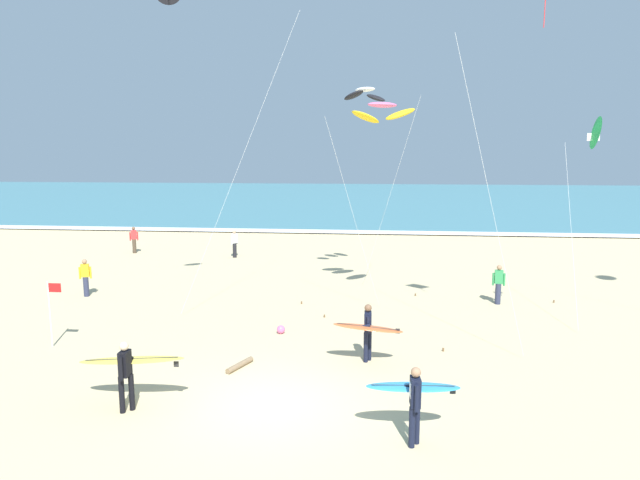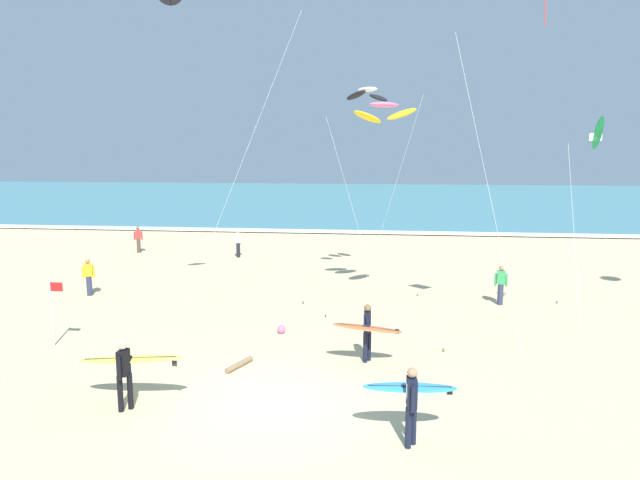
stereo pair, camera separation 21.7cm
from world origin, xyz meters
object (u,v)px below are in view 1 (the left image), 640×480
Objects in this scene: surfer_lead at (368,328)px; kite_arc_ivory_far at (365,95)px; surfer_trailing at (128,366)px; bystander_yellow_top at (85,277)px; beach_ball at (281,329)px; bystander_white_top at (235,243)px; lifeguard_flag at (51,307)px; kite_delta_emerald_mid at (593,134)px; surfer_third at (414,395)px; bystander_green_top at (498,284)px; driftwood_log at (240,365)px; kite_arc_rose_low at (382,112)px; bystander_red_top at (134,240)px.

surfer_lead is 0.23× the size of kite_arc_ivory_far.
bystander_yellow_top is at bearing 123.12° from surfer_trailing.
surfer_trailing reaches higher than beach_ball.
bystander_white_top is 15.02m from lifeguard_flag.
beach_ball is at bearing 64.99° from surfer_trailing.
kite_delta_emerald_mid is 11.89m from beach_ball.
bystander_green_top is (4.07, 11.02, -0.23)m from surfer_third.
surfer_third reaches higher than beach_ball.
surfer_third is (1.02, -4.27, 0.00)m from surfer_lead.
surfer_trailing is 3.47m from driftwood_log.
kite_arc_rose_low reaches higher than surfer_lead.
kite_arc_ivory_far reaches higher than surfer_trailing.
beach_ball is (-3.29, -3.51, -7.32)m from kite_arc_rose_low.
bystander_green_top is at bearing 11.02° from kite_arc_rose_low.
kite_arc_rose_low is at bearing -2.02° from bystander_yellow_top.
kite_delta_emerald_mid is 7.15m from kite_arc_rose_low.
kite_arc_rose_low is (0.36, 5.83, 6.42)m from surfer_lead.
kite_delta_emerald_mid is (5.99, 7.61, 5.55)m from surfer_third.
bystander_red_top is 10.01m from bystander_yellow_top.
surfer_lead is at bearing -62.93° from bystander_white_top.
surfer_trailing is at bearing -56.88° from bystander_yellow_top.
bystander_red_top reaches higher than beach_ball.
driftwood_log is (10.53, -16.74, -0.73)m from bystander_red_top.
bystander_yellow_top is at bearing 152.18° from surfer_lead.
beach_ball is at bearing -133.14° from kite_arc_rose_low.
kite_arc_rose_low reaches higher than bystander_red_top.
surfer_lead is at bearing -87.89° from kite_arc_ivory_far.
driftwood_log is (-3.95, -6.55, -7.38)m from kite_arc_rose_low.
driftwood_log is at bearing -40.09° from bystander_yellow_top.
lifeguard_flag is at bearing 156.67° from surfer_third.
surfer_lead is 1.84× the size of driftwood_log.
surfer_third reaches higher than bystander_yellow_top.
kite_arc_rose_low is at bearing 159.49° from kite_delta_emerald_mid.
bystander_white_top is at bearing 82.44° from lifeguard_flag.
driftwood_log is (-10.59, -4.06, -6.51)m from kite_delta_emerald_mid.
bystander_yellow_top is at bearing 139.91° from driftwood_log.
driftwood_log is at bearing -75.22° from bystander_white_top.
surfer_third is 1.27× the size of bystander_green_top.
kite_arc_ivory_far reaches higher than beach_ball.
bystander_green_top reaches higher than beach_ball.
surfer_third is at bearing -76.60° from surfer_lead.
kite_arc_ivory_far is at bearing 101.43° from kite_arc_rose_low.
bystander_yellow_top is at bearing -114.35° from bystander_white_top.
bystander_red_top is at bearing 173.12° from bystander_white_top.
kite_arc_ivory_far is at bearing 43.47° from lifeguard_flag.
surfer_trailing is at bearing 172.29° from surfer_third.
kite_arc_rose_low is 13.07m from lifeguard_flag.
lifeguard_flag is at bearing -97.56° from bystander_white_top.
bystander_green_top is at bearing 119.40° from kite_delta_emerald_mid.
kite_delta_emerald_mid is (7.01, 3.35, 5.55)m from surfer_lead.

